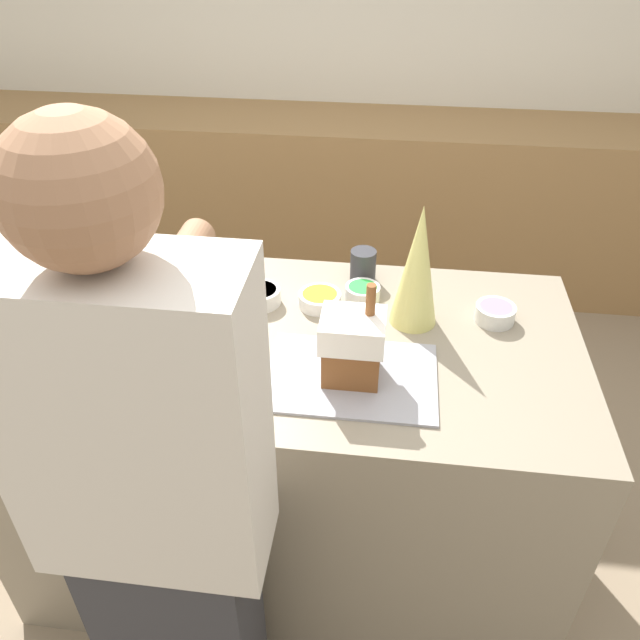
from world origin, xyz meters
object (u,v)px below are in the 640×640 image
baking_tray (351,376)px  candy_bowl_near_tray_right (320,299)px  candy_bowl_front_corner (495,313)px  candy_bowl_far_right (260,295)px  candy_bowl_center_rear (363,292)px  mug (363,266)px  candy_bowl_far_left (212,266)px  candy_bowl_behind_tray (129,289)px  candy_bowl_near_tray_left (51,293)px  person (160,522)px  decorative_tree (418,266)px  gingerbread_house (352,345)px

baking_tray → candy_bowl_near_tray_right: 0.34m
candy_bowl_front_corner → candy_bowl_far_right: (-0.69, 0.00, -0.00)m
candy_bowl_center_rear → mug: mug is taller
candy_bowl_far_left → mug: 0.49m
candy_bowl_near_tray_right → candy_bowl_behind_tray: size_ratio=1.00×
candy_bowl_near_tray_left → baking_tray: bearing=-14.7°
candy_bowl_front_corner → person: size_ratio=0.06×
mug → person: person is taller
person → candy_bowl_center_rear: bearing=66.4°
decorative_tree → candy_bowl_front_corner: 0.28m
candy_bowl_front_corner → mug: 0.43m
candy_bowl_near_tray_left → candy_bowl_far_right: 0.64m
candy_bowl_far_left → person: bearing=-81.9°
candy_bowl_far_left → person: person is taller
candy_bowl_near_tray_right → mug: size_ratio=1.23×
candy_bowl_front_corner → gingerbread_house: bearing=-141.9°
candy_bowl_front_corner → person: bearing=-134.4°
decorative_tree → candy_bowl_far_right: bearing=175.7°
candy_bowl_front_corner → candy_bowl_near_tray_right: bearing=178.3°
gingerbread_house → decorative_tree: decorative_tree is taller
candy_bowl_center_rear → gingerbread_house: bearing=-90.3°
candy_bowl_center_rear → candy_bowl_near_tray_right: bearing=-159.6°
baking_tray → candy_bowl_center_rear: size_ratio=4.15×
candy_bowl_front_corner → candy_bowl_far_left: bearing=170.4°
gingerbread_house → decorative_tree: (0.15, 0.28, 0.08)m
baking_tray → candy_bowl_far_left: 0.67m
baking_tray → candy_bowl_far_right: candy_bowl_far_right is taller
candy_bowl_behind_tray → person: bearing=-65.4°
mug → person: bearing=-110.6°
candy_bowl_far_right → candy_bowl_near_tray_right: bearing=3.4°
gingerbread_house → candy_bowl_far_left: gingerbread_house is taller
gingerbread_house → candy_bowl_near_tray_right: gingerbread_house is taller
gingerbread_house → decorative_tree: size_ratio=0.73×
candy_bowl_far_left → mug: size_ratio=1.23×
decorative_tree → candy_bowl_behind_tray: 0.87m
candy_bowl_center_rear → candy_bowl_far_right: size_ratio=0.87×
person → candy_bowl_near_tray_right: bearing=73.1°
decorative_tree → person: bearing=-124.9°
candy_bowl_near_tray_left → candy_bowl_center_rear: bearing=7.5°
gingerbread_house → candy_bowl_center_rear: size_ratio=2.49×
candy_bowl_center_rear → candy_bowl_far_right: 0.31m
candy_bowl_near_tray_left → candy_bowl_far_left: size_ratio=0.80×
gingerbread_house → candy_bowl_front_corner: (0.39, 0.31, -0.08)m
candy_bowl_near_tray_left → candy_bowl_front_corner: (1.32, 0.06, 0.00)m
candy_bowl_center_rear → baking_tray: bearing=-90.4°
candy_bowl_far_right → mug: bearing=30.3°
mug → candy_bowl_center_rear: bearing=-86.2°
candy_bowl_center_rear → candy_bowl_front_corner: (0.39, -0.06, 0.00)m
candy_bowl_far_left → candy_bowl_far_right: candy_bowl_far_left is taller
mug → person: 1.01m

